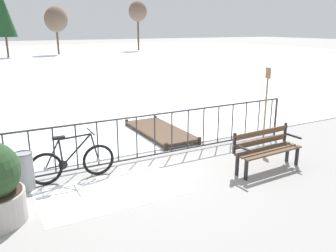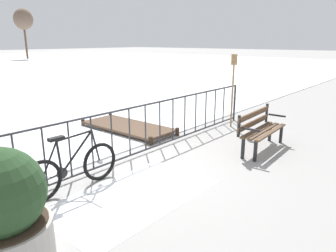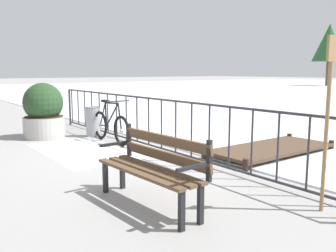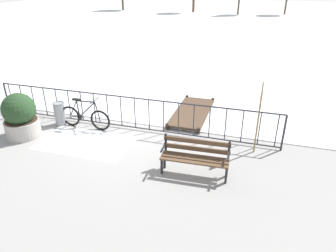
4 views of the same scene
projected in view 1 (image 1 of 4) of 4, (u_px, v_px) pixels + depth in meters
ground_plane at (128, 163)px, 7.96m from camera, size 160.00×160.00×0.00m
frozen_pond at (9, 61)px, 31.95m from camera, size 80.00×56.00×0.03m
snow_patch at (111, 191)px, 6.56m from camera, size 2.64×1.50×0.01m
railing_fence at (127, 139)px, 7.81m from camera, size 9.06×0.06×1.07m
bicycle_near_railing at (73, 163)px, 6.98m from camera, size 1.71×0.52×0.97m
park_bench at (266, 146)px, 7.50m from camera, size 1.62×0.55×0.89m
trash_bin at (24, 171)px, 6.57m from camera, size 0.35×0.35×0.73m
oar_upright at (266, 100)px, 9.15m from camera, size 0.04×0.16×1.98m
wooden_dock at (160, 130)px, 10.04m from camera, size 1.10×2.70×0.20m
tree_far_west at (56, 19)px, 38.31m from camera, size 2.49×2.49×5.16m
tree_east_mid at (138, 12)px, 45.13m from camera, size 2.34×2.34×6.21m
tree_far_east at (3, 15)px, 34.03m from camera, size 2.25×2.25×6.22m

